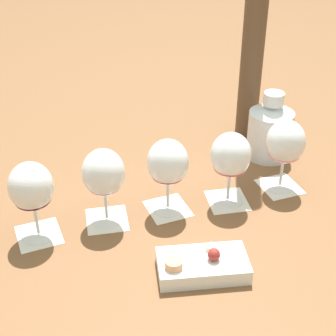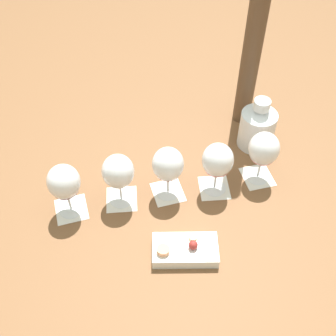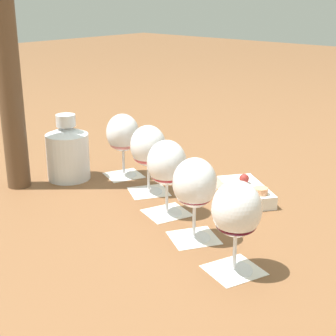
{
  "view_description": "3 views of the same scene",
  "coord_description": "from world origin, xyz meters",
  "px_view_note": "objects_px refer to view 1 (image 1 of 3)",
  "views": [
    {
      "loc": [
        0.64,
        0.73,
        0.72
      ],
      "look_at": [
        -0.0,
        -0.0,
        0.12
      ],
      "focal_mm": 55.0,
      "sensor_mm": 36.0,
      "label": 1
    },
    {
      "loc": [
        0.48,
        0.67,
        1.02
      ],
      "look_at": [
        -0.0,
        -0.0,
        0.12
      ],
      "focal_mm": 45.0,
      "sensor_mm": 36.0,
      "label": 2
    },
    {
      "loc": [
        0.76,
        -0.85,
        0.51
      ],
      "look_at": [
        -0.0,
        -0.0,
        0.12
      ],
      "focal_mm": 55.0,
      "sensor_mm": 36.0,
      "label": 3
    }
  ],
  "objects_px": {
    "wine_glass_3": "(104,176)",
    "wine_glass_4": "(31,190)",
    "wine_glass_2": "(168,165)",
    "wine_glass_1": "(231,158)",
    "ceramic_vase": "(270,129)",
    "snack_dish": "(202,265)",
    "wine_glass_0": "(285,145)"
  },
  "relations": [
    {
      "from": "wine_glass_4",
      "to": "snack_dish",
      "type": "relative_size",
      "value": 0.89
    },
    {
      "from": "wine_glass_1",
      "to": "snack_dish",
      "type": "distance_m",
      "value": 0.28
    },
    {
      "from": "wine_glass_1",
      "to": "snack_dish",
      "type": "bearing_deg",
      "value": 31.45
    },
    {
      "from": "wine_glass_1",
      "to": "ceramic_vase",
      "type": "height_order",
      "value": "ceramic_vase"
    },
    {
      "from": "wine_glass_2",
      "to": "wine_glass_4",
      "type": "relative_size",
      "value": 1.0
    },
    {
      "from": "wine_glass_4",
      "to": "ceramic_vase",
      "type": "distance_m",
      "value": 0.66
    },
    {
      "from": "ceramic_vase",
      "to": "snack_dish",
      "type": "distance_m",
      "value": 0.51
    },
    {
      "from": "wine_glass_3",
      "to": "ceramic_vase",
      "type": "bearing_deg",
      "value": 173.73
    },
    {
      "from": "wine_glass_1",
      "to": "wine_glass_3",
      "type": "distance_m",
      "value": 0.29
    },
    {
      "from": "wine_glass_2",
      "to": "ceramic_vase",
      "type": "relative_size",
      "value": 0.97
    },
    {
      "from": "wine_glass_4",
      "to": "ceramic_vase",
      "type": "bearing_deg",
      "value": 170.33
    },
    {
      "from": "wine_glass_3",
      "to": "snack_dish",
      "type": "xyz_separation_m",
      "value": [
        -0.04,
        0.27,
        -0.1
      ]
    },
    {
      "from": "snack_dish",
      "to": "ceramic_vase",
      "type": "bearing_deg",
      "value": -155.58
    },
    {
      "from": "wine_glass_1",
      "to": "wine_glass_3",
      "type": "relative_size",
      "value": 1.0
    },
    {
      "from": "wine_glass_1",
      "to": "ceramic_vase",
      "type": "relative_size",
      "value": 0.97
    },
    {
      "from": "wine_glass_4",
      "to": "snack_dish",
      "type": "height_order",
      "value": "wine_glass_4"
    },
    {
      "from": "wine_glass_3",
      "to": "wine_glass_4",
      "type": "height_order",
      "value": "same"
    },
    {
      "from": "ceramic_vase",
      "to": "snack_dish",
      "type": "xyz_separation_m",
      "value": [
        0.46,
        0.21,
        -0.06
      ]
    },
    {
      "from": "wine_glass_4",
      "to": "snack_dish",
      "type": "bearing_deg",
      "value": 120.23
    },
    {
      "from": "wine_glass_0",
      "to": "snack_dish",
      "type": "bearing_deg",
      "value": 13.78
    },
    {
      "from": "ceramic_vase",
      "to": "wine_glass_0",
      "type": "bearing_deg",
      "value": 50.58
    },
    {
      "from": "wine_glass_2",
      "to": "wine_glass_3",
      "type": "height_order",
      "value": "same"
    },
    {
      "from": "wine_glass_0",
      "to": "ceramic_vase",
      "type": "bearing_deg",
      "value": -129.42
    },
    {
      "from": "wine_glass_0",
      "to": "wine_glass_4",
      "type": "bearing_deg",
      "value": -22.83
    },
    {
      "from": "ceramic_vase",
      "to": "snack_dish",
      "type": "bearing_deg",
      "value": 24.42
    },
    {
      "from": "wine_glass_2",
      "to": "wine_glass_4",
      "type": "height_order",
      "value": "same"
    },
    {
      "from": "wine_glass_0",
      "to": "wine_glass_4",
      "type": "relative_size",
      "value": 1.0
    },
    {
      "from": "wine_glass_1",
      "to": "wine_glass_4",
      "type": "xyz_separation_m",
      "value": [
        0.41,
        -0.19,
        -0.0
      ]
    },
    {
      "from": "wine_glass_0",
      "to": "wine_glass_3",
      "type": "bearing_deg",
      "value": -23.5
    },
    {
      "from": "wine_glass_2",
      "to": "wine_glass_1",
      "type": "bearing_deg",
      "value": 151.1
    },
    {
      "from": "wine_glass_0",
      "to": "wine_glass_2",
      "type": "distance_m",
      "value": 0.3
    },
    {
      "from": "snack_dish",
      "to": "wine_glass_1",
      "type": "bearing_deg",
      "value": -148.55
    }
  ]
}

